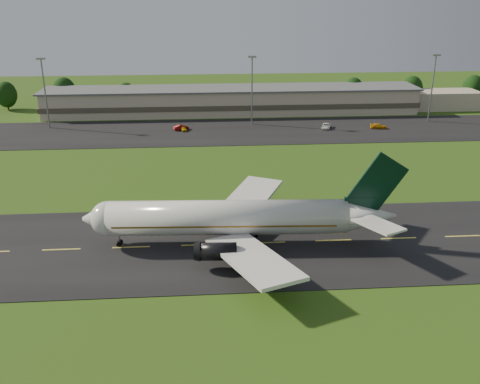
{
  "coord_description": "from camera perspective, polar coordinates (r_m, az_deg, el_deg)",
  "views": [
    {
      "loc": [
        -10.21,
        -77.86,
        39.28
      ],
      "look_at": [
        -3.86,
        8.0,
        6.0
      ],
      "focal_mm": 40.0,
      "sensor_mm": 36.0,
      "label": 1
    }
  ],
  "objects": [
    {
      "name": "service_vehicle_a",
      "position": [
        156.41,
        -6.06,
        6.74
      ],
      "size": [
        2.23,
        3.79,
        1.21
      ],
      "primitive_type": "imported",
      "rotation": [
        0.0,
        0.0,
        0.24
      ],
      "color": "#C7A40B",
      "rests_on": "apron"
    },
    {
      "name": "airliner",
      "position": [
        85.29,
        -0.75,
        -2.81
      ],
      "size": [
        51.3,
        42.13,
        15.57
      ],
      "rotation": [
        0.0,
        0.0,
        -0.05
      ],
      "color": "silver",
      "rests_on": "ground"
    },
    {
      "name": "service_vehicle_d",
      "position": [
        163.15,
        14.56,
        6.82
      ],
      "size": [
        5.17,
        2.73,
        1.43
      ],
      "primitive_type": "imported",
      "rotation": [
        0.0,
        0.0,
        1.42
      ],
      "color": "orange",
      "rests_on": "apron"
    },
    {
      "name": "ground",
      "position": [
        87.8,
        2.91,
        -5.47
      ],
      "size": [
        360.0,
        360.0,
        0.0
      ],
      "primitive_type": "plane",
      "color": "#244210",
      "rests_on": "ground"
    },
    {
      "name": "terminal",
      "position": [
        178.36,
        1.21,
        9.72
      ],
      "size": [
        145.0,
        16.0,
        8.4
      ],
      "color": "tan",
      "rests_on": "ground"
    },
    {
      "name": "light_mast_east",
      "position": [
        174.8,
        19.9,
        11.17
      ],
      "size": [
        2.4,
        1.2,
        20.35
      ],
      "color": "gray",
      "rests_on": "ground"
    },
    {
      "name": "taxiway",
      "position": [
        87.78,
        2.91,
        -5.44
      ],
      "size": [
        220.0,
        30.0,
        0.1
      ],
      "primitive_type": "cube",
      "color": "black",
      "rests_on": "ground"
    },
    {
      "name": "service_vehicle_b",
      "position": [
        157.2,
        -6.29,
        6.85
      ],
      "size": [
        4.73,
        2.83,
        1.47
      ],
      "primitive_type": "imported",
      "rotation": [
        0.0,
        0.0,
        1.88
      ],
      "color": "maroon",
      "rests_on": "apron"
    },
    {
      "name": "service_vehicle_c",
      "position": [
        160.22,
        9.2,
        6.97
      ],
      "size": [
        3.86,
        5.61,
        1.42
      ],
      "primitive_type": "imported",
      "rotation": [
        0.0,
        0.0,
        -0.32
      ],
      "color": "silver",
      "rests_on": "apron"
    },
    {
      "name": "light_mast_centre",
      "position": [
        160.79,
        1.28,
        11.63
      ],
      "size": [
        2.4,
        1.2,
        20.35
      ],
      "color": "gray",
      "rests_on": "ground"
    },
    {
      "name": "apron",
      "position": [
        155.24,
        -0.32,
        6.5
      ],
      "size": [
        260.0,
        30.0,
        0.1
      ],
      "primitive_type": "cube",
      "color": "black",
      "rests_on": "ground"
    },
    {
      "name": "light_mast_west",
      "position": [
        166.22,
        -20.17,
        10.68
      ],
      "size": [
        2.4,
        1.2,
        20.35
      ],
      "color": "gray",
      "rests_on": "ground"
    },
    {
      "name": "tree_line",
      "position": [
        190.5,
        7.55,
        10.68
      ],
      "size": [
        200.14,
        8.92,
        10.77
      ],
      "color": "black",
      "rests_on": "ground"
    }
  ]
}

